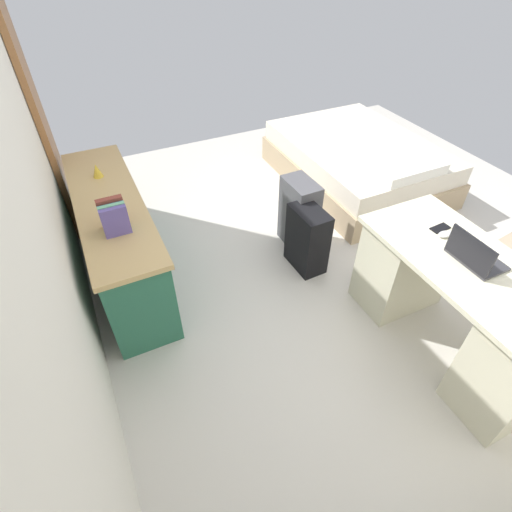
{
  "coord_description": "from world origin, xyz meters",
  "views": [
    {
      "loc": [
        -2.1,
        1.75,
        2.37
      ],
      "look_at": [
        -0.3,
        0.88,
        0.6
      ],
      "focal_mm": 27.8,
      "sensor_mm": 36.0,
      "label": 1
    }
  ],
  "objects_px": {
    "credenza": "(119,239)",
    "figurine_small": "(97,171)",
    "bed": "(357,162)",
    "suitcase_spare_grey": "(299,214)",
    "laptop": "(474,256)",
    "desk": "(455,306)",
    "computer_mouse": "(445,234)",
    "suitcase_black": "(307,239)",
    "cell_phone_by_mouse": "(440,228)"
  },
  "relations": [
    {
      "from": "credenza",
      "to": "laptop",
      "type": "bearing_deg",
      "value": -131.91
    },
    {
      "from": "suitcase_spare_grey",
      "to": "laptop",
      "type": "bearing_deg",
      "value": -167.04
    },
    {
      "from": "desk",
      "to": "computer_mouse",
      "type": "relative_size",
      "value": 14.47
    },
    {
      "from": "figurine_small",
      "to": "bed",
      "type": "bearing_deg",
      "value": -89.7
    },
    {
      "from": "suitcase_black",
      "to": "computer_mouse",
      "type": "distance_m",
      "value": 1.09
    },
    {
      "from": "bed",
      "to": "figurine_small",
      "type": "distance_m",
      "value": 2.72
    },
    {
      "from": "credenza",
      "to": "suitcase_spare_grey",
      "type": "bearing_deg",
      "value": -100.29
    },
    {
      "from": "credenza",
      "to": "laptop",
      "type": "distance_m",
      "value": 2.55
    },
    {
      "from": "bed",
      "to": "figurine_small",
      "type": "height_order",
      "value": "figurine_small"
    },
    {
      "from": "bed",
      "to": "suitcase_spare_grey",
      "type": "xyz_separation_m",
      "value": [
        -0.67,
        1.14,
        0.08
      ]
    },
    {
      "from": "laptop",
      "to": "bed",
      "type": "bearing_deg",
      "value": -20.99
    },
    {
      "from": "desk",
      "to": "suitcase_black",
      "type": "bearing_deg",
      "value": 20.8
    },
    {
      "from": "computer_mouse",
      "to": "figurine_small",
      "type": "bearing_deg",
      "value": 47.52
    },
    {
      "from": "suitcase_black",
      "to": "cell_phone_by_mouse",
      "type": "relative_size",
      "value": 4.18
    },
    {
      "from": "bed",
      "to": "suitcase_spare_grey",
      "type": "relative_size",
      "value": 2.95
    },
    {
      "from": "laptop",
      "to": "credenza",
      "type": "bearing_deg",
      "value": 48.09
    },
    {
      "from": "desk",
      "to": "computer_mouse",
      "type": "height_order",
      "value": "computer_mouse"
    },
    {
      "from": "credenza",
      "to": "suitcase_black",
      "type": "bearing_deg",
      "value": -111.81
    },
    {
      "from": "credenza",
      "to": "bed",
      "type": "distance_m",
      "value": 2.69
    },
    {
      "from": "laptop",
      "to": "cell_phone_by_mouse",
      "type": "relative_size",
      "value": 2.3
    },
    {
      "from": "desk",
      "to": "credenza",
      "type": "distance_m",
      "value": 2.53
    },
    {
      "from": "credenza",
      "to": "bed",
      "type": "xyz_separation_m",
      "value": [
        0.39,
        -2.66,
        -0.13
      ]
    },
    {
      "from": "cell_phone_by_mouse",
      "to": "figurine_small",
      "type": "relative_size",
      "value": 1.24
    },
    {
      "from": "laptop",
      "to": "suitcase_spare_grey",
      "type": "bearing_deg",
      "value": 14.05
    },
    {
      "from": "bed",
      "to": "credenza",
      "type": "bearing_deg",
      "value": 98.34
    },
    {
      "from": "computer_mouse",
      "to": "figurine_small",
      "type": "height_order",
      "value": "figurine_small"
    },
    {
      "from": "suitcase_black",
      "to": "suitcase_spare_grey",
      "type": "relative_size",
      "value": 0.88
    },
    {
      "from": "credenza",
      "to": "computer_mouse",
      "type": "relative_size",
      "value": 18.0
    },
    {
      "from": "laptop",
      "to": "computer_mouse",
      "type": "xyz_separation_m",
      "value": [
        0.26,
        -0.04,
        -0.03
      ]
    },
    {
      "from": "desk",
      "to": "suitcase_black",
      "type": "distance_m",
      "value": 1.23
    },
    {
      "from": "credenza",
      "to": "figurine_small",
      "type": "height_order",
      "value": "figurine_small"
    },
    {
      "from": "suitcase_black",
      "to": "computer_mouse",
      "type": "relative_size",
      "value": 5.68
    },
    {
      "from": "suitcase_spare_grey",
      "to": "cell_phone_by_mouse",
      "type": "relative_size",
      "value": 4.76
    },
    {
      "from": "desk",
      "to": "bed",
      "type": "bearing_deg",
      "value": -20.79
    },
    {
      "from": "laptop",
      "to": "computer_mouse",
      "type": "relative_size",
      "value": 3.12
    },
    {
      "from": "credenza",
      "to": "figurine_small",
      "type": "relative_size",
      "value": 16.36
    },
    {
      "from": "desk",
      "to": "computer_mouse",
      "type": "distance_m",
      "value": 0.48
    },
    {
      "from": "bed",
      "to": "cell_phone_by_mouse",
      "type": "relative_size",
      "value": 14.06
    },
    {
      "from": "figurine_small",
      "to": "suitcase_black",
      "type": "bearing_deg",
      "value": -123.53
    },
    {
      "from": "suitcase_spare_grey",
      "to": "suitcase_black",
      "type": "bearing_deg",
      "value": 162.06
    },
    {
      "from": "credenza",
      "to": "figurine_small",
      "type": "bearing_deg",
      "value": 0.23
    },
    {
      "from": "credenza",
      "to": "figurine_small",
      "type": "distance_m",
      "value": 0.57
    },
    {
      "from": "figurine_small",
      "to": "cell_phone_by_mouse",
      "type": "bearing_deg",
      "value": -131.49
    },
    {
      "from": "suitcase_spare_grey",
      "to": "figurine_small",
      "type": "bearing_deg",
      "value": 65.7
    },
    {
      "from": "credenza",
      "to": "cell_phone_by_mouse",
      "type": "xyz_separation_m",
      "value": [
        -1.35,
        -1.94,
        0.39
      ]
    },
    {
      "from": "computer_mouse",
      "to": "suitcase_black",
      "type": "bearing_deg",
      "value": 30.47
    },
    {
      "from": "desk",
      "to": "credenza",
      "type": "bearing_deg",
      "value": 47.36
    },
    {
      "from": "credenza",
      "to": "suitcase_spare_grey",
      "type": "xyz_separation_m",
      "value": [
        -0.28,
        -1.52,
        -0.05
      ]
    },
    {
      "from": "suitcase_black",
      "to": "computer_mouse",
      "type": "height_order",
      "value": "computer_mouse"
    },
    {
      "from": "credenza",
      "to": "suitcase_black",
      "type": "xyz_separation_m",
      "value": [
        -0.57,
        -1.43,
        -0.09
      ]
    }
  ]
}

